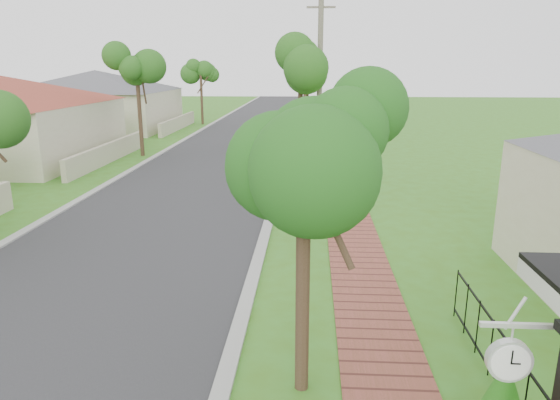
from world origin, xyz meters
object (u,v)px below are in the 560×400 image
(parked_car_white, at_px, (272,133))
(near_tree, at_px, (304,148))
(station_clock, at_px, (510,358))
(parked_car_red, at_px, (270,137))
(utility_pole, at_px, (319,90))

(parked_car_white, xyz_separation_m, near_tree, (2.45, -25.56, 3.09))
(near_tree, relative_size, station_clock, 6.08)
(near_tree, bearing_deg, station_clock, -43.97)
(parked_car_red, height_order, utility_pole, utility_pole)
(parked_car_red, bearing_deg, near_tree, -77.63)
(parked_car_red, bearing_deg, utility_pole, -63.42)
(parked_car_white, bearing_deg, parked_car_red, -98.33)
(parked_car_red, relative_size, utility_pole, 0.62)
(station_clock, bearing_deg, parked_car_red, 100.26)
(parked_car_red, bearing_deg, station_clock, -73.19)
(utility_pole, bearing_deg, parked_car_white, 105.52)
(parked_car_white, relative_size, station_clock, 5.37)
(parked_car_white, relative_size, utility_pole, 0.55)
(near_tree, xyz_separation_m, utility_pole, (0.42, 15.20, 0.10))
(station_clock, bearing_deg, parked_car_white, 99.50)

